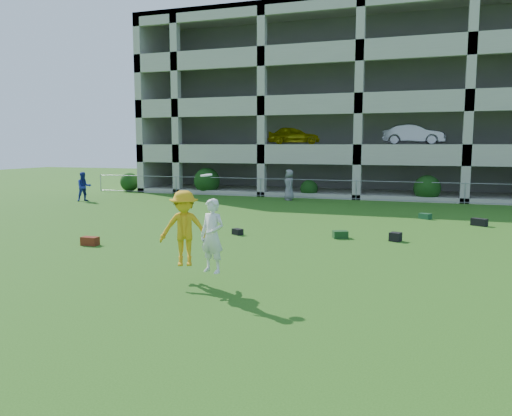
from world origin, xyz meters
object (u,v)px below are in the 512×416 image
at_px(bystander_a, 84,187).
at_px(bystander_c, 289,185).
at_px(crate_d, 395,237).
at_px(frisbee_contest, 190,230).
at_px(parking_garage, 374,108).

distance_m(bystander_a, bystander_c, 12.04).
bearing_deg(bystander_a, crate_d, -71.54).
bearing_deg(frisbee_contest, parking_garage, 87.46).
distance_m(bystander_a, crate_d, 19.22).
relative_size(bystander_a, parking_garage, 0.06).
height_order(bystander_c, crate_d, bystander_c).
bearing_deg(bystander_c, bystander_a, -98.76).
bearing_deg(crate_d, bystander_c, 121.18).
bearing_deg(parking_garage, bystander_a, -136.01).
distance_m(bystander_a, parking_garage, 21.42).
relative_size(bystander_a, frisbee_contest, 0.76).
relative_size(frisbee_contest, parking_garage, 0.07).
height_order(bystander_a, crate_d, bystander_a).
bearing_deg(bystander_c, crate_d, 0.93).
distance_m(crate_d, parking_garage, 22.23).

